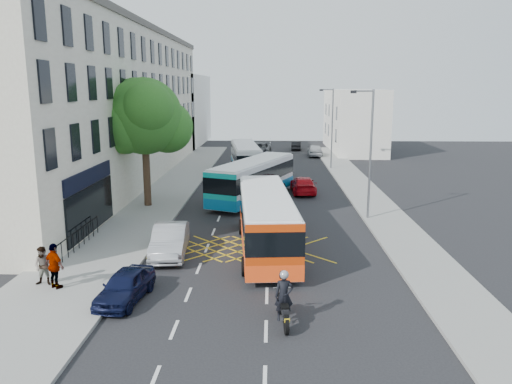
# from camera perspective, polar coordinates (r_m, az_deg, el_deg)

# --- Properties ---
(ground) EXTENTS (120.00, 120.00, 0.00)m
(ground) POSITION_cam_1_polar(r_m,az_deg,el_deg) (20.62, 1.24, -11.75)
(ground) COLOR black
(ground) RESTS_ON ground
(pavement_left) EXTENTS (5.00, 70.00, 0.15)m
(pavement_left) POSITION_cam_1_polar(r_m,az_deg,el_deg) (35.92, -12.22, -1.58)
(pavement_left) COLOR gray
(pavement_left) RESTS_ON ground
(pavement_right) EXTENTS (3.00, 70.00, 0.15)m
(pavement_right) POSITION_cam_1_polar(r_m,az_deg,el_deg) (35.64, 13.63, -1.75)
(pavement_right) COLOR gray
(pavement_right) RESTS_ON ground
(terrace_main) EXTENTS (8.30, 45.00, 13.50)m
(terrace_main) POSITION_cam_1_polar(r_m,az_deg,el_deg) (45.65, -16.52, 9.50)
(terrace_main) COLOR beige
(terrace_main) RESTS_ON ground
(terrace_far) EXTENTS (8.00, 20.00, 10.00)m
(terrace_far) POSITION_cam_1_polar(r_m,az_deg,el_deg) (75.30, -9.20, 9.24)
(terrace_far) COLOR silver
(terrace_far) RESTS_ON ground
(building_right) EXTENTS (6.00, 18.00, 8.00)m
(building_right) POSITION_cam_1_polar(r_m,az_deg,el_deg) (67.90, 11.06, 8.05)
(building_right) COLOR silver
(building_right) RESTS_ON ground
(street_tree) EXTENTS (6.30, 5.70, 8.80)m
(street_tree) POSITION_cam_1_polar(r_m,az_deg,el_deg) (35.00, -12.70, 8.36)
(street_tree) COLOR #382619
(street_tree) RESTS_ON pavement_left
(lamp_near) EXTENTS (1.45, 0.15, 8.00)m
(lamp_near) POSITION_cam_1_polar(r_m,az_deg,el_deg) (31.69, 12.80, 4.97)
(lamp_near) COLOR slate
(lamp_near) RESTS_ON pavement_right
(lamp_far) EXTENTS (1.45, 0.15, 8.00)m
(lamp_far) POSITION_cam_1_polar(r_m,az_deg,el_deg) (51.38, 8.59, 7.67)
(lamp_far) COLOR slate
(lamp_far) RESTS_ON pavement_right
(railings) EXTENTS (0.08, 5.60, 1.14)m
(railings) POSITION_cam_1_polar(r_m,az_deg,el_deg) (27.18, -19.62, -4.95)
(railings) COLOR black
(railings) RESTS_ON pavement_left
(bus_near) EXTENTS (3.33, 10.83, 3.00)m
(bus_near) POSITION_cam_1_polar(r_m,az_deg,el_deg) (25.59, 1.15, -3.27)
(bus_near) COLOR silver
(bus_near) RESTS_ON ground
(bus_mid) EXTENTS (6.33, 10.73, 2.98)m
(bus_mid) POSITION_cam_1_polar(r_m,az_deg,el_deg) (37.05, -0.34, 1.46)
(bus_mid) COLOR silver
(bus_mid) RESTS_ON ground
(bus_far) EXTENTS (3.64, 10.36, 2.85)m
(bus_far) POSITION_cam_1_polar(r_m,az_deg,el_deg) (49.02, -1.21, 3.94)
(bus_far) COLOR silver
(bus_far) RESTS_ON ground
(motorbike) EXTENTS (0.73, 2.27, 2.01)m
(motorbike) POSITION_cam_1_polar(r_m,az_deg,el_deg) (18.02, 3.20, -12.10)
(motorbike) COLOR black
(motorbike) RESTS_ON ground
(parked_car_blue) EXTENTS (1.92, 3.76, 1.23)m
(parked_car_blue) POSITION_cam_1_polar(r_m,az_deg,el_deg) (20.60, -14.73, -10.34)
(parked_car_blue) COLOR black
(parked_car_blue) RESTS_ON ground
(parked_car_silver) EXTENTS (2.01, 4.75, 1.53)m
(parked_car_silver) POSITION_cam_1_polar(r_m,az_deg,el_deg) (25.41, -9.81, -5.48)
(parked_car_silver) COLOR #95979C
(parked_car_silver) RESTS_ON ground
(red_hatchback) EXTENTS (2.03, 4.59, 1.31)m
(red_hatchback) POSITION_cam_1_polar(r_m,az_deg,el_deg) (39.87, 5.39, 0.82)
(red_hatchback) COLOR #AE0710
(red_hatchback) RESTS_ON ground
(distant_car_grey) EXTENTS (3.04, 5.68, 1.52)m
(distant_car_grey) POSITION_cam_1_polar(r_m,az_deg,el_deg) (62.05, 0.42, 4.92)
(distant_car_grey) COLOR #414349
(distant_car_grey) RESTS_ON ground
(distant_car_silver) EXTENTS (1.80, 4.34, 1.47)m
(distant_car_silver) POSITION_cam_1_polar(r_m,az_deg,el_deg) (61.55, 6.75, 4.76)
(distant_car_silver) COLOR #A7AAAE
(distant_car_silver) RESTS_ON ground
(distant_car_dark) EXTENTS (1.48, 3.65, 1.18)m
(distant_car_dark) POSITION_cam_1_polar(r_m,az_deg,el_deg) (67.71, 4.62, 5.32)
(distant_car_dark) COLOR black
(distant_car_dark) RESTS_ON ground
(pedestrian_near) EXTENTS (0.82, 0.64, 1.66)m
(pedestrian_near) POSITION_cam_1_polar(r_m,az_deg,el_deg) (22.76, -23.11, -7.78)
(pedestrian_near) COLOR gray
(pedestrian_near) RESTS_ON pavement_left
(pedestrian_far) EXTENTS (1.20, 0.99, 1.92)m
(pedestrian_far) POSITION_cam_1_polar(r_m,az_deg,el_deg) (22.17, -22.03, -7.86)
(pedestrian_far) COLOR gray
(pedestrian_far) RESTS_ON pavement_left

